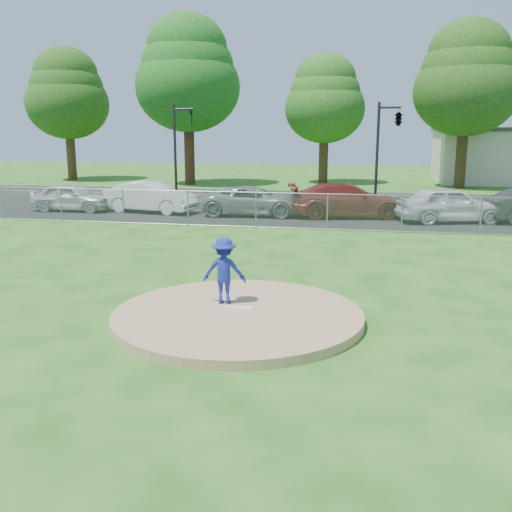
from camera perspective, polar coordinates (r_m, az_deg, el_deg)
The scene contains 19 objects.
ground at distance 21.98m, azimuth 4.09°, elevation 1.83°, with size 120.00×120.00×0.00m, color #1E5312.
pitchers_mound at distance 12.38m, azimuth -1.82°, elevation -6.02°, with size 5.40×5.40×0.20m, color #A07D58.
pitching_rubber at distance 12.53m, azimuth -1.62°, elevation -5.22°, with size 0.60×0.15×0.04m, color white.
chain_link_fence at distance 23.82m, azimuth 4.73°, elevation 4.46°, with size 40.00×0.06×1.50m, color gray.
parking_lot at distance 28.35m, azimuth 5.77°, elevation 4.18°, with size 50.00×8.00×0.01m, color black.
street at distance 35.77m, azimuth 6.96°, elevation 5.84°, with size 60.00×7.00×0.01m, color black.
tree_far_left at distance 50.93m, azimuth -18.38°, elevation 15.19°, with size 6.72×6.72×10.74m.
tree_left at distance 44.79m, azimuth -6.87°, elevation 17.70°, with size 7.84×7.84×12.53m.
tree_center at distance 45.66m, azimuth 6.90°, elevation 15.36°, with size 6.16×6.16×9.84m.
tree_right at distance 44.05m, azimuth 20.36°, elevation 16.37°, with size 7.28×7.28×11.63m.
traffic_signal_left at distance 35.35m, azimuth -7.75°, elevation 11.20°, with size 1.28×0.20×5.60m.
traffic_signal_center at distance 33.47m, azimuth 13.86°, elevation 13.05°, with size 1.42×2.48×5.60m.
pitcher at distance 12.79m, azimuth -3.19°, elevation -1.47°, with size 0.97×0.56×1.50m, color navy.
traffic_cone at distance 28.76m, azimuth -8.82°, elevation 4.93°, with size 0.36×0.36×0.70m, color #F2430C.
parked_car_silver at distance 30.77m, azimuth -17.93°, elevation 5.63°, with size 1.67×4.16×1.42m, color silver.
parked_car_white at distance 29.24m, azimuth -10.48°, elevation 5.82°, with size 1.63×4.67×1.54m, color white.
parked_car_gray at distance 27.70m, azimuth -0.23°, elevation 5.52°, with size 2.32×5.03×1.40m, color gray.
parked_car_darkred at distance 27.43m, azimuth 9.07°, elevation 5.52°, with size 2.25×5.53×1.60m, color maroon.
parked_car_pearl at distance 27.01m, azimuth 18.83°, elevation 4.91°, with size 1.89×4.70×1.60m, color silver.
Camera 1 is at (2.69, -11.44, 4.00)m, focal length 40.00 mm.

